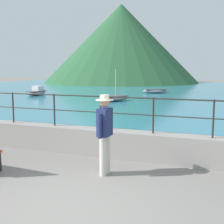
{
  "coord_description": "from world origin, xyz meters",
  "views": [
    {
      "loc": [
        2.46,
        -4.15,
        2.31
      ],
      "look_at": [
        -0.58,
        3.7,
        1.1
      ],
      "focal_mm": 49.21,
      "sensor_mm": 36.0,
      "label": 1
    }
  ],
  "objects_px": {
    "person_walking": "(105,131)",
    "boat_4": "(37,92)",
    "boat_1": "(155,91)",
    "boat_2": "(115,98)"
  },
  "relations": [
    {
      "from": "person_walking",
      "to": "boat_4",
      "type": "distance_m",
      "value": 20.07
    },
    {
      "from": "boat_2",
      "to": "boat_4",
      "type": "height_order",
      "value": "boat_2"
    },
    {
      "from": "person_walking",
      "to": "boat_1",
      "type": "distance_m",
      "value": 21.64
    },
    {
      "from": "boat_2",
      "to": "boat_1",
      "type": "bearing_deg",
      "value": 82.16
    },
    {
      "from": "person_walking",
      "to": "boat_1",
      "type": "xyz_separation_m",
      "value": [
        -3.88,
        21.27,
        -0.72
      ]
    },
    {
      "from": "person_walking",
      "to": "boat_1",
      "type": "relative_size",
      "value": 0.71
    },
    {
      "from": "boat_1",
      "to": "boat_2",
      "type": "height_order",
      "value": "boat_2"
    },
    {
      "from": "person_walking",
      "to": "boat_2",
      "type": "xyz_separation_m",
      "value": [
        -4.93,
        13.62,
        -0.71
      ]
    },
    {
      "from": "boat_1",
      "to": "boat_2",
      "type": "xyz_separation_m",
      "value": [
        -1.05,
        -7.65,
        0.01
      ]
    },
    {
      "from": "boat_1",
      "to": "boat_4",
      "type": "bearing_deg",
      "value": -146.99
    }
  ]
}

